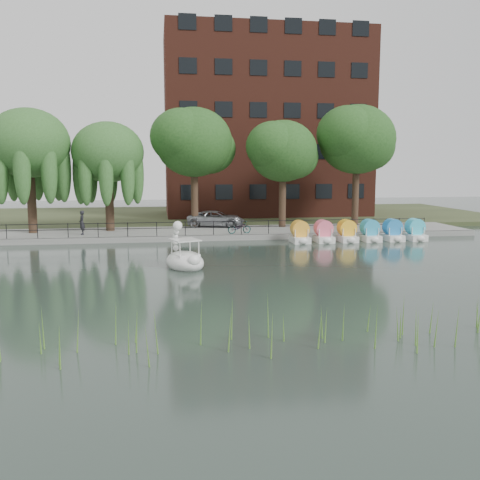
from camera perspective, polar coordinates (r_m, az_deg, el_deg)
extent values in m
plane|color=#36433E|center=(25.21, 0.25, -4.20)|extent=(120.00, 120.00, 0.00)
cube|color=gray|center=(40.85, -3.23, 0.77)|extent=(40.00, 6.00, 0.40)
cube|color=gray|center=(37.94, -2.81, 0.21)|extent=(40.00, 0.25, 0.40)
cube|color=#47512D|center=(54.73, -4.63, 2.56)|extent=(60.00, 22.00, 0.36)
cylinder|color=black|center=(38.00, -2.85, 1.97)|extent=(32.00, 0.04, 0.04)
cylinder|color=black|center=(38.04, -2.84, 1.37)|extent=(32.00, 0.04, 0.04)
cylinder|color=black|center=(38.05, -2.84, 1.30)|extent=(0.05, 0.05, 1.00)
cube|color=#4C1E16|center=(55.56, 2.65, 12.14)|extent=(20.00, 10.00, 18.00)
cylinder|color=#473323|center=(41.96, -21.32, 3.58)|extent=(0.60, 0.60, 4.20)
ellipsoid|color=#427A38|center=(41.90, -21.63, 9.60)|extent=(5.88, 5.88, 5.00)
cylinder|color=#473323|center=(41.62, -13.74, 3.59)|extent=(0.60, 0.60, 3.80)
ellipsoid|color=#427A38|center=(41.52, -13.92, 9.09)|extent=(5.32, 5.32, 4.52)
cylinder|color=#473323|center=(42.53, -4.86, 4.35)|extent=(0.60, 0.60, 4.50)
ellipsoid|color=#326125|center=(42.48, -4.93, 10.35)|extent=(6.00, 6.00, 5.10)
cylinder|color=#473323|center=(43.08, 4.54, 4.10)|extent=(0.60, 0.60, 4.05)
ellipsoid|color=#326125|center=(43.00, 4.60, 9.43)|extent=(5.40, 5.40, 4.59)
cylinder|color=#473323|center=(45.92, 12.21, 4.61)|extent=(0.60, 0.60, 4.72)
ellipsoid|color=#326125|center=(45.90, 12.38, 10.44)|extent=(6.30, 6.30, 5.36)
imported|color=gray|center=(43.13, -2.56, 2.40)|extent=(3.57, 5.72, 1.48)
imported|color=gray|center=(38.74, -0.08, 1.43)|extent=(0.85, 1.79, 1.00)
imported|color=black|center=(39.69, -16.52, 1.96)|extent=(0.70, 0.84, 1.98)
ellipsoid|color=white|center=(28.04, -5.90, -2.35)|extent=(2.62, 3.24, 0.62)
cube|color=white|center=(27.89, -5.82, -1.75)|extent=(1.50, 1.56, 0.31)
cube|color=white|center=(27.81, -5.89, 0.02)|extent=(1.70, 1.76, 0.06)
ellipsoid|color=white|center=(26.91, -4.92, -2.21)|extent=(0.79, 0.70, 0.58)
sphere|color=white|center=(28.63, -6.67, 1.53)|extent=(0.50, 0.50, 0.50)
cone|color=black|center=(28.95, -6.92, 1.54)|extent=(0.29, 0.33, 0.21)
cylinder|color=yellow|center=(28.81, -6.81, 1.53)|extent=(0.29, 0.19, 0.27)
cube|color=white|center=(37.22, 6.42, 0.05)|extent=(1.15, 1.70, 0.44)
cylinder|color=gold|center=(37.23, 6.39, 1.19)|extent=(0.90, 1.20, 0.90)
cube|color=white|center=(37.70, 8.91, 0.11)|extent=(1.15, 1.70, 0.44)
cylinder|color=#F46480|center=(37.70, 8.89, 1.23)|extent=(0.90, 1.20, 0.90)
cube|color=white|center=(38.25, 11.34, 0.16)|extent=(1.15, 1.70, 0.44)
cylinder|color=yellow|center=(38.25, 11.32, 1.26)|extent=(0.90, 1.20, 0.90)
cube|color=white|center=(38.86, 13.70, 0.21)|extent=(1.15, 1.70, 0.44)
cylinder|color=#31A1CE|center=(38.86, 13.68, 1.29)|extent=(0.90, 1.20, 0.90)
cube|color=white|center=(39.53, 15.98, 0.26)|extent=(1.15, 1.70, 0.44)
cylinder|color=#2783CD|center=(39.54, 15.96, 1.32)|extent=(0.90, 1.20, 0.90)
cube|color=white|center=(40.27, 18.18, 0.30)|extent=(1.15, 1.70, 0.44)
cylinder|color=#3AC4E0|center=(40.27, 18.16, 1.35)|extent=(0.90, 1.20, 0.90)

